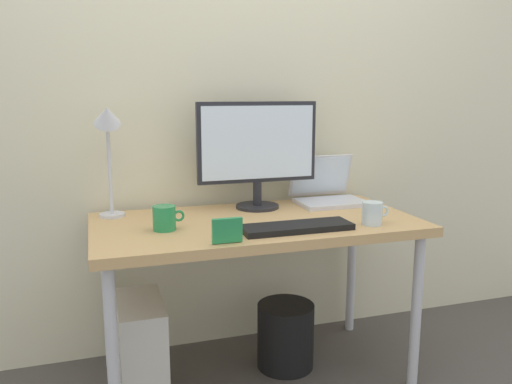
{
  "coord_description": "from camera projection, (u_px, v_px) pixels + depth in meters",
  "views": [
    {
      "loc": [
        -0.64,
        -2.02,
        1.25
      ],
      "look_at": [
        0.0,
        0.0,
        0.84
      ],
      "focal_mm": 36.21,
      "sensor_mm": 36.0,
      "label": 1
    }
  ],
  "objects": [
    {
      "name": "back_wall",
      "position": [
        230.0,
        82.0,
        2.45
      ],
      "size": [
        4.4,
        0.04,
        2.6
      ],
      "primitive_type": "cube",
      "color": "beige",
      "rests_on": "ground_plane"
    },
    {
      "name": "desk_lamp",
      "position": [
        108.0,
        134.0,
        2.14
      ],
      "size": [
        0.11,
        0.16,
        0.5
      ],
      "color": "silver",
      "rests_on": "desk"
    },
    {
      "name": "wastebasket",
      "position": [
        286.0,
        335.0,
        2.37
      ],
      "size": [
        0.26,
        0.26,
        0.3
      ],
      "primitive_type": "cylinder",
      "color": "black",
      "rests_on": "ground_plane"
    },
    {
      "name": "ground_plane",
      "position": [
        256.0,
        375.0,
        2.32
      ],
      "size": [
        6.0,
        6.0,
        0.0
      ],
      "primitive_type": "plane",
      "color": "#4C4742"
    },
    {
      "name": "keyboard",
      "position": [
        297.0,
        227.0,
        2.02
      ],
      "size": [
        0.44,
        0.14,
        0.02
      ],
      "primitive_type": "cube",
      "color": "black",
      "rests_on": "desk"
    },
    {
      "name": "laptop",
      "position": [
        327.0,
        191.0,
        2.52
      ],
      "size": [
        0.32,
        0.28,
        0.22
      ],
      "color": "silver",
      "rests_on": "desk"
    },
    {
      "name": "glass_cup",
      "position": [
        372.0,
        213.0,
        2.1
      ],
      "size": [
        0.12,
        0.08,
        0.09
      ],
      "color": "silver",
      "rests_on": "desk"
    },
    {
      "name": "photo_frame",
      "position": [
        227.0,
        230.0,
        1.83
      ],
      "size": [
        0.11,
        0.02,
        0.09
      ],
      "primitive_type": "cube",
      "rotation": [
        0.05,
        0.0,
        0.0
      ],
      "color": "#268C4C",
      "rests_on": "desk"
    },
    {
      "name": "coffee_mug",
      "position": [
        165.0,
        218.0,
        2.01
      ],
      "size": [
        0.12,
        0.09,
        0.1
      ],
      "color": "#268C4C",
      "rests_on": "desk"
    },
    {
      "name": "computer_tower",
      "position": [
        142.0,
        350.0,
        2.12
      ],
      "size": [
        0.18,
        0.36,
        0.42
      ],
      "primitive_type": "cube",
      "color": "silver",
      "rests_on": "ground_plane"
    },
    {
      "name": "desk",
      "position": [
        256.0,
        234.0,
        2.2
      ],
      "size": [
        1.36,
        0.69,
        0.72
      ],
      "color": "tan",
      "rests_on": "ground_plane"
    },
    {
      "name": "monitor",
      "position": [
        257.0,
        148.0,
        2.35
      ],
      "size": [
        0.56,
        0.2,
        0.49
      ],
      "color": "#232328",
      "rests_on": "desk"
    },
    {
      "name": "mouse",
      "position": [
        221.0,
        231.0,
        1.94
      ],
      "size": [
        0.06,
        0.09,
        0.03
      ],
      "primitive_type": "ellipsoid",
      "color": "silver",
      "rests_on": "desk"
    }
  ]
}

